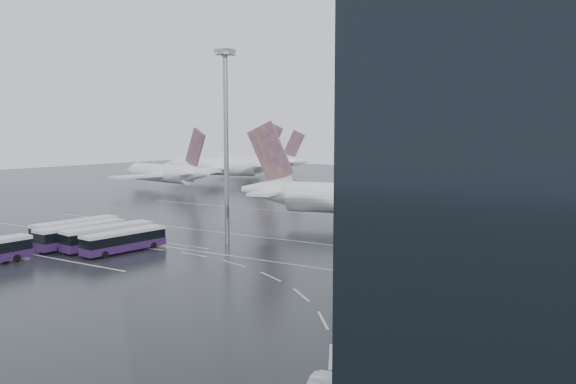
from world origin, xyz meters
The scene contains 22 objects.
ground centered at (0.00, 0.00, 0.00)m, with size 420.00×420.00×0.00m, color black.
lane_marking_near centered at (0.00, -2.00, 0.01)m, with size 120.00×0.25×0.01m, color silver.
lane_marking_mid centered at (0.00, 12.00, 0.01)m, with size 120.00×0.25×0.01m, color silver.
lane_marking_far centered at (0.00, 40.00, 0.01)m, with size 120.00×0.25×0.01m, color silver.
bus_bay_line_south centered at (-24.00, -16.00, 0.01)m, with size 28.00×0.25×0.01m, color silver.
bus_bay_line_north centered at (-24.00, 0.00, 0.01)m, with size 28.00×0.25×0.01m, color silver.
airliner_main centered at (4.63, 31.55, 4.88)m, with size 57.20×49.37×19.48m.
airliner_gate_b centered at (3.72, 74.57, 5.17)m, with size 59.55×53.45×20.68m.
airliner_gate_c centered at (6.92, 138.35, 4.74)m, with size 52.27×47.56×18.96m.
jet_remote_west centered at (-77.74, 62.31, 4.84)m, with size 42.92×34.77×18.74m.
jet_remote_mid centered at (-78.43, 92.06, 5.45)m, with size 48.48×39.22×21.11m.
jet_remote_far centered at (-87.77, 126.76, 4.77)m, with size 40.76×33.26×18.48m.
bus_row_near_a centered at (-31.47, -6.54, 1.89)m, with size 4.46×14.19×3.44m.
bus_row_near_b centered at (-27.65, -8.59, 1.88)m, with size 4.20×14.09×3.42m.
bus_row_near_c centered at (-23.11, -7.36, 1.87)m, with size 5.40×14.17×3.41m.
bus_row_near_d centered at (-18.95, -7.98, 1.74)m, with size 4.54×13.09×3.16m.
floodlight_mast centered at (-9.88, 4.48, 18.62)m, with size 2.27×2.27×29.60m.
gse_cart_belly_a centered at (19.58, 18.31, 0.58)m, with size 2.12×1.25×1.16m, color gold.
gse_cart_belly_b centered at (19.64, 33.60, 0.63)m, with size 2.31×1.36×1.26m, color slate.
gse_cart_belly_c centered at (7.99, 16.41, 0.52)m, with size 1.91×1.13×1.04m, color gold.
gse_cart_belly_d centered at (26.69, 25.14, 0.54)m, with size 1.98×1.17×1.08m, color slate.
gse_cart_belly_e centered at (18.60, 30.46, 0.55)m, with size 2.03×1.20×1.11m, color gold.
Camera 1 is at (42.84, -63.64, 17.11)m, focal length 35.00 mm.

